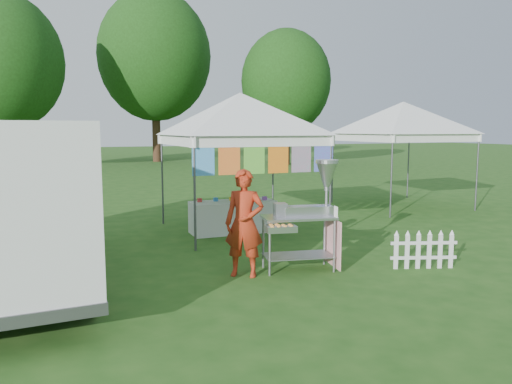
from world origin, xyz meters
name	(u,v)px	position (x,y,z in m)	size (l,w,h in m)	color
ground	(319,272)	(0.00, 0.00, 0.00)	(120.00, 120.00, 0.00)	#234F16
canopy_main	(240,93)	(0.00, 3.49, 2.99)	(4.24, 4.24, 3.45)	#59595E
canopy_right	(403,102)	(5.50, 5.00, 2.99)	(4.24, 4.24, 3.45)	#59595E
tree_left	(2,62)	(-6.00, 24.00, 5.83)	(6.40, 6.40, 9.53)	#352213
tree_mid	(155,56)	(3.00, 28.00, 7.14)	(7.60, 7.60, 11.52)	#352213
tree_right	(286,82)	(10.00, 22.00, 5.18)	(5.60, 5.60, 8.42)	#352213
donut_cart	(310,206)	(-0.07, 0.19, 1.03)	(1.37, 0.85, 1.74)	gray
vendor	(244,223)	(-1.16, 0.25, 0.82)	(0.59, 0.39, 1.63)	#A82B14
picket_fence	(424,251)	(1.64, -0.47, 0.29)	(1.03, 0.37, 0.56)	silver
display_table	(233,217)	(-0.23, 3.38, 0.34)	(1.80, 0.70, 0.69)	white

